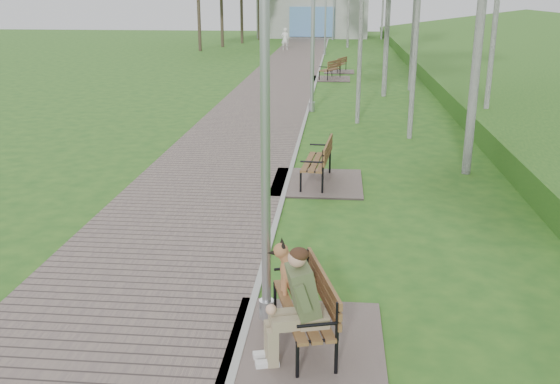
{
  "coord_description": "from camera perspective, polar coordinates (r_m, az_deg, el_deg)",
  "views": [
    {
      "loc": [
        1.11,
        -9.4,
        4.17
      ],
      "look_at": [
        0.24,
        -0.17,
        1.17
      ],
      "focal_mm": 40.0,
      "sensor_mm": 36.0,
      "label": 1
    }
  ],
  "objects": [
    {
      "name": "kerb",
      "position": [
        31.19,
        3.37,
        10.28
      ],
      "size": [
        0.1,
        67.0,
        0.05
      ],
      "primitive_type": "cube",
      "color": "#999993",
      "rests_on": "ground"
    },
    {
      "name": "lamp_post_second",
      "position": [
        22.43,
        3.02,
        14.24
      ],
      "size": [
        0.23,
        0.23,
        5.85
      ],
      "color": "#A3A6AC",
      "rests_on": "ground"
    },
    {
      "name": "lamp_post_far",
      "position": [
        56.96,
        4.91,
        15.81
      ],
      "size": [
        0.17,
        0.17,
        4.52
      ],
      "color": "#A3A6AC",
      "rests_on": "ground"
    },
    {
      "name": "walkway",
      "position": [
        31.31,
        0.12,
        10.32
      ],
      "size": [
        3.5,
        67.0,
        0.04
      ],
      "primitive_type": "cube",
      "color": "#665753",
      "rests_on": "ground"
    },
    {
      "name": "pedestrian_near",
      "position": [
        46.88,
        0.46,
        13.81
      ],
      "size": [
        0.63,
        0.47,
        1.58
      ],
      "primitive_type": "imported",
      "rotation": [
        0.0,
        0.0,
        3.3
      ],
      "color": "white",
      "rests_on": "ground"
    },
    {
      "name": "bench_third",
      "position": [
        31.31,
        4.59,
        10.63
      ],
      "size": [
        1.9,
        2.11,
        1.16
      ],
      "color": "#665753",
      "rests_on": "ground"
    },
    {
      "name": "lamp_post_third",
      "position": [
        43.47,
        4.17,
        15.51
      ],
      "size": [
        0.2,
        0.2,
        5.05
      ],
      "color": "#A3A6AC",
      "rests_on": "ground"
    },
    {
      "name": "lamp_post_near",
      "position": [
        7.56,
        -1.34,
        4.33
      ],
      "size": [
        0.2,
        0.2,
        5.12
      ],
      "color": "#A3A6AC",
      "rests_on": "ground"
    },
    {
      "name": "bench_main",
      "position": [
        7.69,
        1.68,
        -10.85
      ],
      "size": [
        1.91,
        2.12,
        1.67
      ],
      "color": "#665753",
      "rests_on": "ground"
    },
    {
      "name": "building_north",
      "position": [
        60.47,
        3.04,
        15.86
      ],
      "size": [
        10.0,
        5.2,
        4.0
      ],
      "color": "#9E9E99",
      "rests_on": "ground"
    },
    {
      "name": "bench_second",
      "position": [
        14.09,
        3.32,
        1.68
      ],
      "size": [
        2.01,
        2.24,
        1.24
      ],
      "color": "#665753",
      "rests_on": "ground"
    },
    {
      "name": "bench_far",
      "position": [
        34.16,
        5.38,
        11.15
      ],
      "size": [
        1.59,
        1.77,
        0.98
      ],
      "color": "#665753",
      "rests_on": "ground"
    },
    {
      "name": "ground",
      "position": [
        10.34,
        -1.22,
        -5.84
      ],
      "size": [
        120.0,
        120.0,
        0.0
      ],
      "primitive_type": "plane",
      "color": "#26561C",
      "rests_on": "ground"
    }
  ]
}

